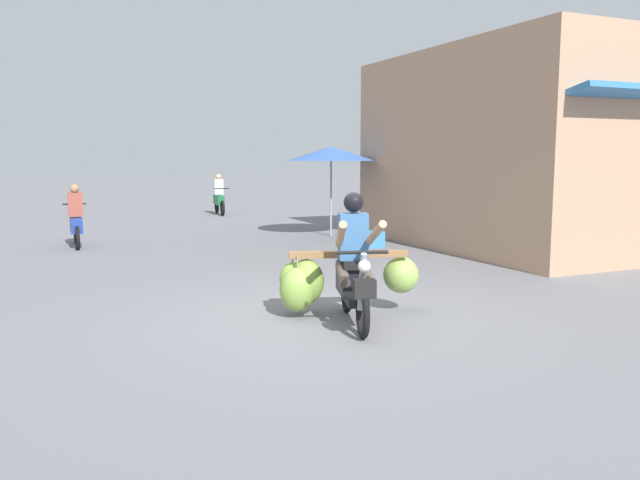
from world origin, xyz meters
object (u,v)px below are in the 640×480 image
object	(u,v)px
motorbike_main_loaded	(338,276)
motorbike_distant_ahead_left	(76,222)
motorbike_distant_ahead_right	(219,198)
produce_crate	(370,239)
market_umbrella_near_shop	(331,154)

from	to	relation	value
motorbike_main_loaded	motorbike_distant_ahead_left	xyz separation A→B (m)	(-2.59, 8.00, 0.03)
motorbike_distant_ahead_right	produce_crate	distance (m)	9.26
motorbike_distant_ahead_left	market_umbrella_near_shop	bearing A→B (deg)	-4.82
market_umbrella_near_shop	produce_crate	size ratio (longest dim) A/B	4.01
motorbike_distant_ahead_left	produce_crate	xyz separation A→B (m)	(5.92, -2.67, -0.39)
produce_crate	motorbike_distant_ahead_right	bearing A→B (deg)	95.71
produce_crate	motorbike_distant_ahead_left	bearing A→B (deg)	155.73
market_umbrella_near_shop	produce_crate	distance (m)	2.87
market_umbrella_near_shop	motorbike_distant_ahead_left	bearing A→B (deg)	175.18
motorbike_distant_ahead_right	market_umbrella_near_shop	world-z (taller)	market_umbrella_near_shop
motorbike_distant_ahead_left	motorbike_distant_ahead_right	xyz separation A→B (m)	(5.00, 6.54, 0.00)
motorbike_main_loaded	produce_crate	world-z (taller)	motorbike_main_loaded
motorbike_main_loaded	produce_crate	xyz separation A→B (m)	(3.33, 5.34, -0.35)
motorbike_main_loaded	market_umbrella_near_shop	world-z (taller)	market_umbrella_near_shop
motorbike_main_loaded	motorbike_distant_ahead_left	distance (m)	8.41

